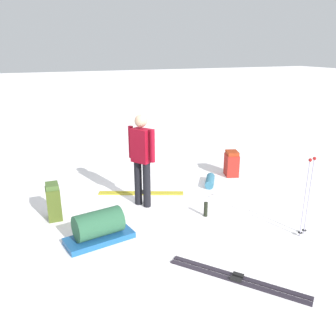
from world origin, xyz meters
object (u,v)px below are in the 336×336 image
skier_standing (142,156)px  gear_sled (99,227)px  sleeping_mat_rolled (210,181)px  thermos_bottle (206,209)px  backpack_large_dark (54,202)px  ski_pair_far (237,279)px  ski_poles_planted_near (308,193)px  ski_pair_near (141,193)px  backpack_bright (232,164)px

skier_standing → gear_sled: size_ratio=1.58×
sleeping_mat_rolled → thermos_bottle: size_ratio=2.12×
backpack_large_dark → ski_pair_far: bearing=126.5°
ski_poles_planted_near → sleeping_mat_rolled: ski_poles_planted_near is taller
skier_standing → thermos_bottle: (-0.86, 0.86, -0.82)m
ski_pair_near → backpack_bright: (-2.25, -0.21, 0.27)m
ski_pair_far → gear_sled: gear_sled is taller
backpack_bright → sleeping_mat_rolled: 0.83m
thermos_bottle → gear_sled: bearing=2.9°
thermos_bottle → ski_pair_near: bearing=-62.3°
ski_pair_near → sleeping_mat_rolled: (-1.51, 0.12, 0.08)m
ski_pair_far → backpack_large_dark: backpack_large_dark is taller
backpack_large_dark → ski_pair_near: bearing=-165.1°
gear_sled → ski_poles_planted_near: bearing=160.4°
backpack_large_dark → thermos_bottle: size_ratio=2.47×
ski_pair_far → backpack_bright: (-2.01, -3.29, 0.27)m
ski_pair_far → backpack_large_dark: size_ratio=2.37×
ski_pair_far → thermos_bottle: (-0.48, -1.71, 0.12)m
skier_standing → ski_pair_far: 2.76m
skier_standing → ski_pair_far: (-0.38, 2.56, -0.94)m
ski_poles_planted_near → ski_pair_near: bearing=-54.5°
ski_pair_far → ski_pair_near: bearing=-85.5°
skier_standing → ski_pair_far: skier_standing is taller
ski_poles_planted_near → sleeping_mat_rolled: bearing=-83.0°
backpack_bright → ski_pair_far: bearing=58.6°
gear_sled → sleeping_mat_rolled: size_ratio=1.96×
skier_standing → backpack_large_dark: 1.69m
skier_standing → backpack_bright: skier_standing is taller
gear_sled → skier_standing: bearing=-137.1°
ski_pair_near → backpack_bright: 2.28m
ski_pair_far → backpack_large_dark: 3.29m
ski_poles_planted_near → sleeping_mat_rolled: 2.51m
gear_sled → sleeping_mat_rolled: 3.00m
skier_standing → backpack_bright: (-2.39, -0.73, -0.67)m
gear_sled → ski_pair_far: bearing=131.1°
ski_pair_near → sleeping_mat_rolled: bearing=175.4°
ski_pair_near → backpack_large_dark: size_ratio=2.54×
ski_pair_far → sleeping_mat_rolled: size_ratio=2.76×
skier_standing → backpack_bright: bearing=-163.0°
ski_pair_far → thermos_bottle: size_ratio=5.84×
ski_poles_planted_near → backpack_large_dark: bearing=-30.6°
ski_poles_planted_near → sleeping_mat_rolled: size_ratio=2.31×
skier_standing → thermos_bottle: skier_standing is taller
ski_pair_near → ski_pair_far: 3.09m
skier_standing → sleeping_mat_rolled: size_ratio=3.09×
skier_standing → sleeping_mat_rolled: bearing=-166.4°
ski_pair_far → gear_sled: bearing=-48.9°
skier_standing → thermos_bottle: 1.47m
gear_sled → sleeping_mat_rolled: gear_sled is taller
thermos_bottle → sleeping_mat_rolled: bearing=-122.2°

